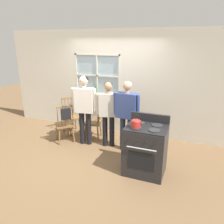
{
  "coord_description": "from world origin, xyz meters",
  "views": [
    {
      "loc": [
        2.0,
        -3.92,
        2.39
      ],
      "look_at": [
        0.43,
        0.07,
        1.0
      ],
      "focal_mm": 35.0,
      "sensor_mm": 36.0,
      "label": 1
    }
  ],
  "objects_px": {
    "chair_center_cluster": "(94,122)",
    "potted_plant": "(95,93)",
    "person_elderly_left": "(84,103)",
    "person_adult_right": "(127,110)",
    "handbag": "(66,114)",
    "chair_near_wall": "(71,117)",
    "kettle": "(136,123)",
    "stove": "(145,149)",
    "chair_by_window": "(65,125)",
    "person_teen_center": "(108,108)"
  },
  "relations": [
    {
      "from": "chair_center_cluster",
      "to": "potted_plant",
      "type": "relative_size",
      "value": 2.69
    },
    {
      "from": "person_elderly_left",
      "to": "person_adult_right",
      "type": "distance_m",
      "value": 1.02
    },
    {
      "from": "person_adult_right",
      "to": "potted_plant",
      "type": "bearing_deg",
      "value": 148.51
    },
    {
      "from": "handbag",
      "to": "person_elderly_left",
      "type": "bearing_deg",
      "value": 31.96
    },
    {
      "from": "chair_near_wall",
      "to": "kettle",
      "type": "bearing_deg",
      "value": -83.26
    },
    {
      "from": "stove",
      "to": "potted_plant",
      "type": "height_order",
      "value": "potted_plant"
    },
    {
      "from": "chair_by_window",
      "to": "person_elderly_left",
      "type": "xyz_separation_m",
      "value": [
        0.54,
        0.07,
        0.58
      ]
    },
    {
      "from": "person_elderly_left",
      "to": "person_teen_center",
      "type": "distance_m",
      "value": 0.57
    },
    {
      "from": "person_elderly_left",
      "to": "person_adult_right",
      "type": "xyz_separation_m",
      "value": [
        1.01,
        0.04,
        -0.06
      ]
    },
    {
      "from": "chair_near_wall",
      "to": "person_elderly_left",
      "type": "bearing_deg",
      "value": -87.45
    },
    {
      "from": "kettle",
      "to": "handbag",
      "type": "height_order",
      "value": "kettle"
    },
    {
      "from": "person_adult_right",
      "to": "kettle",
      "type": "xyz_separation_m",
      "value": [
        0.44,
        -0.83,
        0.06
      ]
    },
    {
      "from": "chair_by_window",
      "to": "kettle",
      "type": "xyz_separation_m",
      "value": [
        1.99,
        -0.72,
        0.59
      ]
    },
    {
      "from": "kettle",
      "to": "chair_near_wall",
      "type": "bearing_deg",
      "value": 149.34
    },
    {
      "from": "person_teen_center",
      "to": "kettle",
      "type": "distance_m",
      "value": 1.27
    },
    {
      "from": "stove",
      "to": "chair_by_window",
      "type": "bearing_deg",
      "value": 164.69
    },
    {
      "from": "chair_by_window",
      "to": "person_teen_center",
      "type": "height_order",
      "value": "person_teen_center"
    },
    {
      "from": "person_elderly_left",
      "to": "stove",
      "type": "relative_size",
      "value": 1.53
    },
    {
      "from": "chair_by_window",
      "to": "stove",
      "type": "xyz_separation_m",
      "value": [
        2.16,
        -0.59,
        0.03
      ]
    },
    {
      "from": "potted_plant",
      "to": "handbag",
      "type": "xyz_separation_m",
      "value": [
        -0.21,
        -1.17,
        -0.25
      ]
    },
    {
      "from": "chair_center_cluster",
      "to": "person_adult_right",
      "type": "distance_m",
      "value": 1.14
    },
    {
      "from": "chair_by_window",
      "to": "kettle",
      "type": "distance_m",
      "value": 2.2
    },
    {
      "from": "chair_near_wall",
      "to": "chair_center_cluster",
      "type": "bearing_deg",
      "value": -62.24
    },
    {
      "from": "person_elderly_left",
      "to": "person_teen_center",
      "type": "height_order",
      "value": "person_elderly_left"
    },
    {
      "from": "kettle",
      "to": "chair_center_cluster",
      "type": "bearing_deg",
      "value": 140.72
    },
    {
      "from": "chair_by_window",
      "to": "potted_plant",
      "type": "relative_size",
      "value": 2.69
    },
    {
      "from": "chair_by_window",
      "to": "stove",
      "type": "bearing_deg",
      "value": 119.46
    },
    {
      "from": "person_adult_right",
      "to": "handbag",
      "type": "distance_m",
      "value": 1.42
    },
    {
      "from": "chair_by_window",
      "to": "stove",
      "type": "relative_size",
      "value": 0.89
    },
    {
      "from": "chair_near_wall",
      "to": "kettle",
      "type": "relative_size",
      "value": 3.92
    },
    {
      "from": "chair_center_cluster",
      "to": "person_adult_right",
      "type": "relative_size",
      "value": 0.61
    },
    {
      "from": "person_elderly_left",
      "to": "handbag",
      "type": "relative_size",
      "value": 5.41
    },
    {
      "from": "chair_by_window",
      "to": "person_elderly_left",
      "type": "distance_m",
      "value": 0.8
    },
    {
      "from": "person_elderly_left",
      "to": "potted_plant",
      "type": "xyz_separation_m",
      "value": [
        -0.17,
        0.94,
        0.03
      ]
    },
    {
      "from": "kettle",
      "to": "potted_plant",
      "type": "xyz_separation_m",
      "value": [
        -1.62,
        1.73,
        0.03
      ]
    },
    {
      "from": "person_adult_right",
      "to": "kettle",
      "type": "relative_size",
      "value": 6.46
    },
    {
      "from": "chair_by_window",
      "to": "kettle",
      "type": "bearing_deg",
      "value": 114.84
    },
    {
      "from": "chair_center_cluster",
      "to": "kettle",
      "type": "xyz_separation_m",
      "value": [
        1.4,
        -1.14,
        0.59
      ]
    },
    {
      "from": "handbag",
      "to": "chair_by_window",
      "type": "bearing_deg",
      "value": 135.23
    },
    {
      "from": "chair_by_window",
      "to": "person_elderly_left",
      "type": "height_order",
      "value": "person_elderly_left"
    },
    {
      "from": "person_elderly_left",
      "to": "person_teen_center",
      "type": "bearing_deg",
      "value": 1.57
    },
    {
      "from": "chair_center_cluster",
      "to": "potted_plant",
      "type": "distance_m",
      "value": 0.87
    },
    {
      "from": "stove",
      "to": "handbag",
      "type": "distance_m",
      "value": 2.06
    },
    {
      "from": "chair_near_wall",
      "to": "person_elderly_left",
      "type": "height_order",
      "value": "person_elderly_left"
    },
    {
      "from": "stove",
      "to": "kettle",
      "type": "xyz_separation_m",
      "value": [
        -0.17,
        -0.13,
        0.55
      ]
    },
    {
      "from": "person_adult_right",
      "to": "kettle",
      "type": "bearing_deg",
      "value": -56.46
    },
    {
      "from": "chair_center_cluster",
      "to": "handbag",
      "type": "xyz_separation_m",
      "value": [
        -0.43,
        -0.59,
        0.36
      ]
    },
    {
      "from": "person_elderly_left",
      "to": "stove",
      "type": "height_order",
      "value": "person_elderly_left"
    },
    {
      "from": "chair_by_window",
      "to": "person_teen_center",
      "type": "xyz_separation_m",
      "value": [
        1.09,
        0.17,
        0.49
      ]
    },
    {
      "from": "person_teen_center",
      "to": "stove",
      "type": "height_order",
      "value": "person_teen_center"
    }
  ]
}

